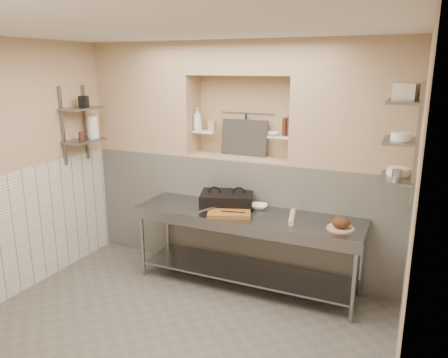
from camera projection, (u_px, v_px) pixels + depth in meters
The scene contains 48 objects.
floor at pixel (171, 339), 4.22m from camera, with size 4.00×3.90×0.10m, color #5D5953.
ceiling at pixel (160, 21), 3.49m from camera, with size 4.00×3.90×0.10m, color silver.
wall_left at pixel (2, 172), 4.67m from camera, with size 0.10×3.90×2.80m, color tan.
wall_right at pixel (419, 230), 3.04m from camera, with size 0.10×3.90×2.80m, color tan.
wall_back at pixel (248, 155), 5.62m from camera, with size 4.00×0.10×2.80m, color tan.
backwall_lower at pixel (240, 212), 5.57m from camera, with size 4.00×0.40×1.40m, color silver.
alcove_sill at pixel (241, 157), 5.40m from camera, with size 1.30×0.40×0.02m, color tan.
backwall_pillar_left at pixel (148, 98), 5.75m from camera, with size 1.35×0.40×1.40m, color tan.
backwall_pillar_right at pixel (356, 105), 4.70m from camera, with size 1.35×0.40×1.40m, color tan.
backwall_header at pixel (242, 58), 5.10m from camera, with size 1.30×0.40×0.40m, color tan.
wainscot_left at pixel (14, 234), 4.82m from camera, with size 0.02×3.90×1.40m, color silver.
wainscot_right at pixel (400, 317), 3.24m from camera, with size 0.02×3.90×1.40m, color silver.
alcove_shelf_left at pixel (205, 132), 5.52m from camera, with size 0.28×0.16×0.03m, color white.
alcove_shelf_right at pixel (281, 137), 5.12m from camera, with size 0.28×0.16×0.03m, color white.
utensil_rail at pixel (247, 112), 5.41m from camera, with size 0.02×0.02×0.70m, color gray.
hanging_steel at pixel (246, 126), 5.44m from camera, with size 0.02×0.02×0.30m, color black.
splash_panel at pixel (244, 138), 5.43m from camera, with size 0.60×0.02×0.45m, color #383330.
shelf_rail_left_a at pixel (85, 122), 5.64m from camera, with size 0.03×0.03×0.95m, color slate.
shelf_rail_left_b at pixel (63, 126), 5.29m from camera, with size 0.03×0.03×0.95m, color slate.
wall_shelf_left_lower at pixel (84, 141), 5.46m from camera, with size 0.30×0.50×0.03m, color slate.
wall_shelf_left_upper at pixel (82, 108), 5.36m from camera, with size 0.30×0.50×0.03m, color slate.
shelf_rail_right_a at pixel (418, 139), 4.06m from camera, with size 0.03×0.03×1.05m, color slate.
shelf_rail_right_b at pixel (417, 145), 3.70m from camera, with size 0.03×0.03×1.05m, color slate.
wall_shelf_right_lower at pixel (397, 178), 4.02m from camera, with size 0.30×0.50×0.03m, color slate.
wall_shelf_right_mid at pixel (401, 141), 3.94m from camera, with size 0.30×0.50×0.03m, color slate.
wall_shelf_right_upper at pixel (405, 102), 3.85m from camera, with size 0.30×0.50×0.03m, color slate.
prep_table at pixel (246, 235), 4.97m from camera, with size 2.60×0.70×0.90m.
panini_press at pixel (227, 200), 5.13m from camera, with size 0.71×0.61×0.16m.
cutting_board at pixel (229, 213), 4.86m from camera, with size 0.47×0.33×0.04m, color brown.
knife_blade at pixel (233, 212), 4.80m from camera, with size 0.27×0.03×0.01m, color gray.
tongs at pixel (208, 209), 4.87m from camera, with size 0.03×0.03×0.28m, color gray.
mixing_bowl at pixel (259, 206), 5.06m from camera, with size 0.20×0.20×0.05m, color white.
rolling_pin at pixel (292, 217), 4.68m from camera, with size 0.06×0.06×0.42m, color tan.
bread_board at pixel (341, 228), 4.43m from camera, with size 0.28×0.28×0.02m, color tan.
bread_loaf at pixel (341, 222), 4.42m from camera, with size 0.18×0.18×0.11m, color #4C2D19.
bottle_soap at pixel (198, 119), 5.49m from camera, with size 0.11×0.11×0.29m, color white.
jar_alcove at pixel (212, 126), 5.48m from camera, with size 0.08×0.08×0.13m, color tan.
bowl_alcove at pixel (273, 134), 5.11m from camera, with size 0.14×0.14×0.04m, color white.
condiment_a at pixel (289, 127), 5.05m from camera, with size 0.06×0.06×0.23m, color #3F2118.
condiment_b at pixel (284, 127), 5.07m from camera, with size 0.05×0.05×0.21m, color #3F2118.
condiment_c at pixel (287, 131), 5.11m from camera, with size 0.07×0.07×0.11m, color white.
jug_left at pixel (93, 127), 5.58m from camera, with size 0.14×0.14×0.28m, color white.
jar_left at pixel (81, 136), 5.41m from camera, with size 0.07×0.07×0.11m, color #3F2118.
box_left_upper at pixel (84, 101), 5.39m from camera, with size 0.10×0.10×0.14m, color black.
bowl_right at pixel (398, 171), 4.10m from camera, with size 0.21×0.21×0.06m, color white.
canister_right at pixel (397, 175), 3.92m from camera, with size 0.09×0.09×0.09m, color gray.
bowl_right_mid at pixel (401, 136), 3.89m from camera, with size 0.18×0.18×0.07m, color white.
basket_right at pixel (406, 91), 3.85m from camera, with size 0.19×0.23×0.15m, color gray.
Camera 1 is at (1.98, -3.16, 2.50)m, focal length 35.00 mm.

